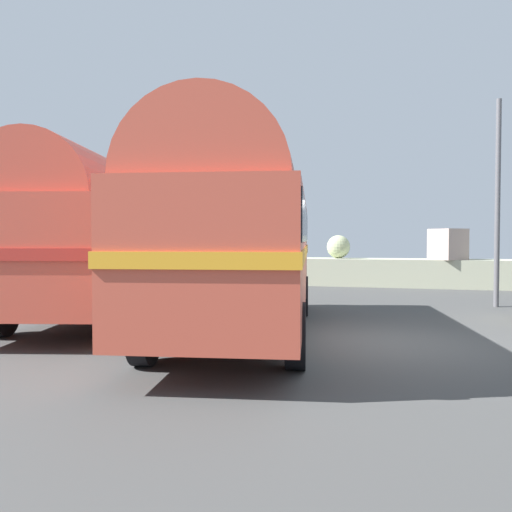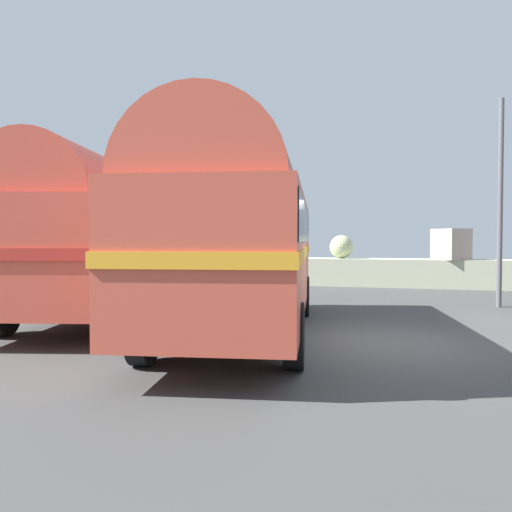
# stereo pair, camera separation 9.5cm
# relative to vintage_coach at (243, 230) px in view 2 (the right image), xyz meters

# --- Properties ---
(ground) EXTENTS (32.00, 26.00, 0.02)m
(ground) POSITION_rel_vintage_coach_xyz_m (2.66, -0.04, -2.04)
(ground) COLOR #414140
(breakwater) EXTENTS (31.36, 2.29, 2.48)m
(breakwater) POSITION_rel_vintage_coach_xyz_m (2.77, 11.77, -1.30)
(breakwater) COLOR #AFB297
(breakwater) RESTS_ON ground
(vintage_coach) EXTENTS (3.82, 8.87, 3.70)m
(vintage_coach) POSITION_rel_vintage_coach_xyz_m (0.00, 0.00, 0.00)
(vintage_coach) COLOR black
(vintage_coach) RESTS_ON ground
(second_coach) EXTENTS (4.38, 8.91, 3.70)m
(second_coach) POSITION_rel_vintage_coach_xyz_m (-3.89, 1.39, 0.00)
(second_coach) COLOR black
(second_coach) RESTS_ON ground
(lamp_post) EXTENTS (1.03, 0.52, 5.67)m
(lamp_post) POSITION_rel_vintage_coach_xyz_m (5.57, 5.82, 1.18)
(lamp_post) COLOR #5B5B60
(lamp_post) RESTS_ON ground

